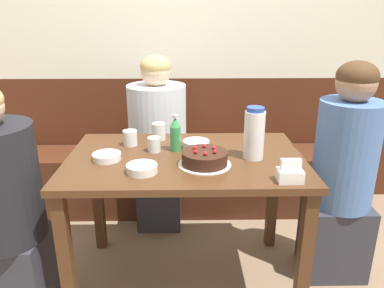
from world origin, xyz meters
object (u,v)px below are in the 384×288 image
object	(u,v)px
bowl_side_dish	(196,144)
birthday_cake	(204,158)
bowl_soup_white	(106,157)
bowl_rice_small	(142,169)
water_pitcher	(254,134)
glass_tumbler_short	(158,131)
soju_bottle	(175,134)
person_teal_shirt	(342,178)
napkin_holder	(290,173)
person_grey_tee	(158,144)
bench_seat	(185,181)
glass_shot_small	(154,144)
person_pale_blue_shirt	(1,210)
glass_water_tall	(130,138)

from	to	relation	value
bowl_side_dish	birthday_cake	bearing A→B (deg)	-81.62
bowl_soup_white	bowl_rice_small	world-z (taller)	bowl_rice_small
water_pitcher	glass_tumbler_short	distance (m)	0.59
soju_bottle	person_teal_shirt	bearing A→B (deg)	-1.37
napkin_holder	bowl_rice_small	size ratio (longest dim) A/B	0.76
person_grey_tee	bench_seat	bearing A→B (deg)	134.40
glass_shot_small	soju_bottle	bearing A→B (deg)	6.85
bowl_side_dish	person_teal_shirt	distance (m)	0.83
person_teal_shirt	person_pale_blue_shirt	bearing A→B (deg)	9.75
water_pitcher	person_teal_shirt	distance (m)	0.61
bowl_rice_small	birthday_cake	bearing A→B (deg)	15.97
napkin_holder	glass_water_tall	world-z (taller)	napkin_holder
glass_shot_small	glass_water_tall	bearing A→B (deg)	144.22
water_pitcher	person_pale_blue_shirt	distance (m)	1.27
bowl_soup_white	glass_tumbler_short	size ratio (longest dim) A/B	1.47
person_pale_blue_shirt	person_grey_tee	bearing A→B (deg)	52.20
water_pitcher	bowl_soup_white	xyz separation A→B (m)	(-0.74, -0.01, -0.11)
birthday_cake	person_grey_tee	distance (m)	0.83
birthday_cake	water_pitcher	xyz separation A→B (m)	(0.25, 0.09, 0.10)
person_pale_blue_shirt	person_teal_shirt	bearing A→B (deg)	9.75
soju_bottle	water_pitcher	bearing A→B (deg)	-16.36
bowl_soup_white	person_teal_shirt	bearing A→B (deg)	4.86
napkin_holder	bowl_side_dish	xyz separation A→B (m)	(-0.40, 0.43, -0.02)
glass_tumbler_short	glass_shot_small	size ratio (longest dim) A/B	1.24
water_pitcher	napkin_holder	xyz separation A→B (m)	(0.11, -0.28, -0.09)
person_teal_shirt	glass_tumbler_short	bearing A→B (deg)	-11.50
bowl_rice_small	person_teal_shirt	bearing A→B (deg)	14.04
bench_seat	glass_water_tall	distance (m)	0.92
person_grey_tee	bowl_rice_small	bearing A→B (deg)	-0.85
bowl_soup_white	bowl_side_dish	xyz separation A→B (m)	(0.46, 0.16, 0.00)
glass_water_tall	person_teal_shirt	bearing A→B (deg)	-5.34
bench_seat	bowl_rice_small	size ratio (longest dim) A/B	18.23
soju_bottle	person_pale_blue_shirt	distance (m)	0.92
water_pitcher	person_teal_shirt	xyz separation A→B (m)	(0.52, 0.09, -0.29)
person_teal_shirt	soju_bottle	bearing A→B (deg)	-1.37
bowl_side_dish	napkin_holder	bearing A→B (deg)	-46.97
glass_shot_small	bowl_rice_small	bearing A→B (deg)	-97.39
glass_tumbler_short	napkin_holder	bearing A→B (deg)	-43.63
birthday_cake	soju_bottle	bearing A→B (deg)	125.44
bowl_rice_small	water_pitcher	bearing A→B (deg)	17.53
napkin_holder	person_teal_shirt	world-z (taller)	person_teal_shirt
bowl_soup_white	birthday_cake	bearing A→B (deg)	-8.73
soju_bottle	bowl_soup_white	xyz separation A→B (m)	(-0.34, -0.13, -0.08)
bowl_rice_small	person_pale_blue_shirt	xyz separation A→B (m)	(-0.67, -0.03, -0.19)
birthday_cake	bowl_rice_small	world-z (taller)	birthday_cake
bowl_rice_small	bowl_side_dish	bearing A→B (deg)	50.76
bowl_soup_white	glass_tumbler_short	xyz separation A→B (m)	(0.24, 0.32, 0.03)
glass_shot_small	person_teal_shirt	bearing A→B (deg)	-0.46
soju_bottle	bowl_side_dish	xyz separation A→B (m)	(0.11, 0.03, -0.07)
bench_seat	bowl_rice_small	world-z (taller)	bowl_rice_small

